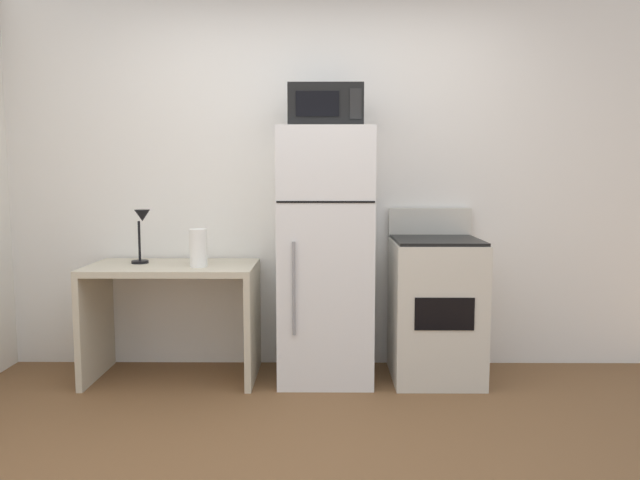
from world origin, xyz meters
name	(u,v)px	position (x,y,z in m)	size (l,w,h in m)	color
ground_plane	(317,474)	(0.00, 0.00, 0.00)	(12.00, 12.00, 0.00)	brown
wall_back_white	(320,179)	(0.00, 1.70, 1.30)	(5.00, 0.10, 2.60)	white
desk	(173,300)	(-0.95, 1.32, 0.52)	(1.07, 0.61, 0.75)	beige
desk_lamp	(142,227)	(-1.16, 1.37, 0.99)	(0.14, 0.12, 0.35)	black
paper_towel_roll	(198,248)	(-0.76, 1.23, 0.87)	(0.11, 0.11, 0.24)	white
refrigerator	(325,255)	(0.04, 1.34, 0.81)	(0.60, 0.61, 1.62)	white
microwave	(326,107)	(0.04, 1.32, 1.75)	(0.46, 0.35, 0.26)	black
oven_range	(435,308)	(0.76, 1.33, 0.47)	(0.56, 0.61, 1.10)	beige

